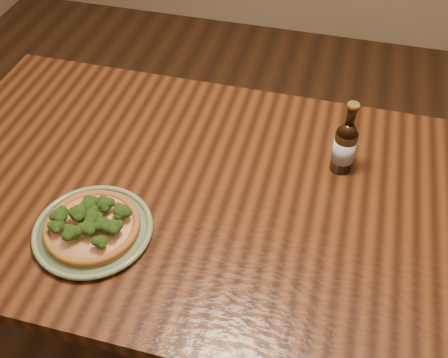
% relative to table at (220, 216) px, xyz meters
% --- Properties ---
extents(table, '(1.60, 0.90, 0.75)m').
position_rel_table_xyz_m(table, '(0.00, 0.00, 0.00)').
color(table, '#43210E').
rests_on(table, ground).
extents(plate, '(0.28, 0.28, 0.02)m').
position_rel_table_xyz_m(plate, '(-0.25, -0.20, 0.10)').
color(plate, '#667853').
rests_on(plate, table).
extents(pizza, '(0.22, 0.22, 0.07)m').
position_rel_table_xyz_m(pizza, '(-0.25, -0.20, 0.12)').
color(pizza, '#925721').
rests_on(pizza, plate).
extents(beer_bottle, '(0.06, 0.06, 0.21)m').
position_rel_table_xyz_m(beer_bottle, '(0.28, 0.17, 0.17)').
color(beer_bottle, black).
rests_on(beer_bottle, table).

